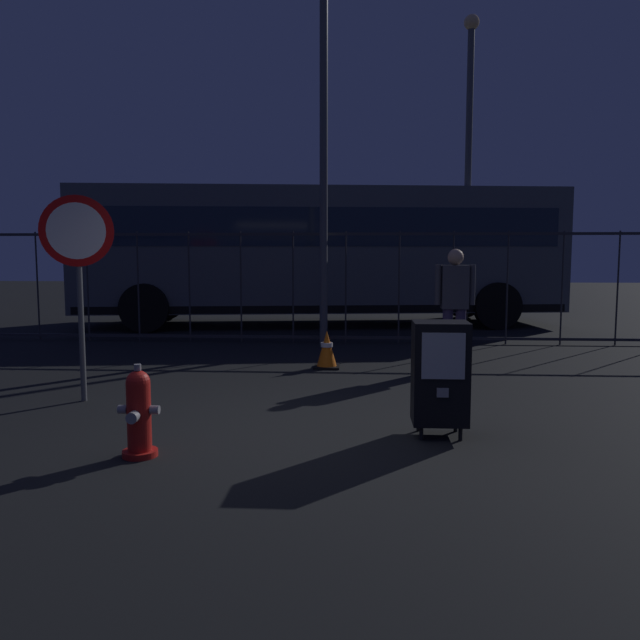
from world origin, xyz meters
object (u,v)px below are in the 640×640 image
Objects in this scene: stop_sign at (78,254)px; traffic_cone at (327,350)px; fire_hydrant at (139,413)px; newspaper_box_primary at (440,373)px; bus_near at (320,249)px; pedestrian at (455,302)px; street_light_near_left at (324,76)px; street_light_near_right at (469,148)px.

stop_sign reaches higher than traffic_cone.
fire_hydrant is 0.73× the size of newspaper_box_primary.
newspaper_box_primary is 9.04m from bus_near.
traffic_cone is at bearing 72.31° from fire_hydrant.
stop_sign is (-3.72, 1.10, 1.03)m from newspaper_box_primary.
newspaper_box_primary is 0.09× the size of bus_near.
fire_hydrant is 0.45× the size of pedestrian.
pedestrian is (0.60, 3.28, 0.38)m from newspaper_box_primary.
street_light_near_left is 4.05m from street_light_near_right.
stop_sign is 9.20m from street_light_near_right.
fire_hydrant is at bearing -55.22° from stop_sign.
traffic_cone is 0.08× the size of street_light_near_right.
bus_near reaches higher than traffic_cone.
street_light_near_right is (1.56, 8.31, 3.24)m from newspaper_box_primary.
street_light_near_right is (2.90, 2.71, -0.80)m from street_light_near_left.
fire_hydrant is 0.09× the size of street_light_near_left.
fire_hydrant is 2.57m from newspaper_box_primary.
street_light_near_left is (-0.18, 2.30, 4.35)m from traffic_cone.
street_light_near_right is at bearing 79.18° from pedestrian.
newspaper_box_primary is 7.03m from street_light_near_left.
street_light_near_right is (4.01, 9.04, 3.46)m from fire_hydrant.
newspaper_box_primary is 4.02m from stop_sign.
bus_near is at bearing 170.76° from street_light_near_right.
street_light_near_left is (-1.94, 2.31, 3.66)m from pedestrian.
street_light_near_left reaches higher than street_light_near_right.
street_light_near_right reaches higher than traffic_cone.
stop_sign is 1.34× the size of pedestrian.
newspaper_box_primary is at bearing -16.41° from stop_sign.
bus_near reaches higher than pedestrian.
traffic_cone is 0.07× the size of street_light_near_left.
pedestrian is at bearing -100.82° from street_light_near_right.
bus_near is at bearing 111.74° from pedestrian.
bus_near is (-0.44, 5.52, 1.45)m from traffic_cone.
bus_near reaches higher than newspaper_box_primary.
traffic_cone is 4.93m from street_light_near_left.
street_light_near_right is (3.17, -0.52, 2.10)m from bus_near.
fire_hydrant is 2.55m from stop_sign.
bus_near reaches higher than stop_sign.
bus_near reaches higher than fire_hydrant.
street_light_near_right is at bearing 53.78° from stop_sign.
stop_sign reaches higher than pedestrian.
pedestrian is at bearing -49.97° from street_light_near_left.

